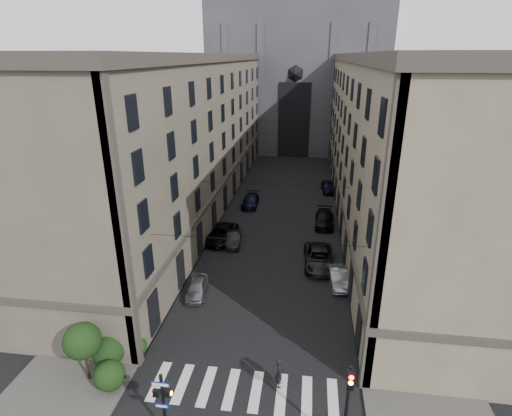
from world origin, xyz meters
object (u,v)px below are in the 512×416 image
at_px(car_left_midnear, 234,239).
at_px(car_left_midfar, 222,234).
at_px(pedestrian_signal_left, 163,401).
at_px(traffic_light_right, 348,400).
at_px(car_right_near, 338,277).
at_px(car_right_midfar, 324,219).
at_px(car_right_far, 328,187).
at_px(pedestrian, 279,372).
at_px(gothic_tower, 298,60).
at_px(car_left_far, 250,201).
at_px(car_right_midnear, 319,258).
at_px(car_left_near, 197,288).

height_order(car_left_midnear, car_left_midfar, car_left_midfar).
xyz_separation_m(pedestrian_signal_left, traffic_light_right, (9.11, 0.42, 0.97)).
distance_m(car_right_near, car_right_midfar, 12.98).
bearing_deg(car_right_far, pedestrian, -102.38).
height_order(car_left_midfar, car_right_far, car_right_far).
bearing_deg(pedestrian_signal_left, car_left_midnear, 91.73).
bearing_deg(car_right_near, gothic_tower, 89.95).
height_order(car_left_midnear, pedestrian, pedestrian).
relative_size(gothic_tower, car_left_far, 11.89).
distance_m(car_left_far, car_right_near, 20.86).
relative_size(car_right_midnear, car_right_midfar, 1.12).
bearing_deg(car_left_midnear, pedestrian_signal_left, -93.09).
height_order(car_left_midnear, car_right_far, car_right_far).
xyz_separation_m(car_left_far, car_right_midfar, (9.53, -5.13, 0.06)).
height_order(car_right_midfar, car_right_far, car_right_midfar).
distance_m(car_right_midfar, car_right_far, 12.42).
relative_size(gothic_tower, car_right_midnear, 9.84).
height_order(car_left_near, car_left_midnear, car_left_near).
distance_m(traffic_light_right, car_left_midnear, 24.51).
height_order(car_left_near, car_right_midnear, car_right_midnear).
relative_size(pedestrian_signal_left, car_left_midnear, 1.01).
xyz_separation_m(car_left_far, car_right_midnear, (8.77, -15.04, 0.11)).
bearing_deg(car_left_far, pedestrian_signal_left, -89.35).
height_order(car_left_far, car_right_midnear, car_right_midnear).
xyz_separation_m(car_right_far, pedestrian, (-4.14, -37.47, 0.24)).
height_order(car_left_far, pedestrian, pedestrian).
height_order(car_right_far, pedestrian, pedestrian).
relative_size(car_right_midnear, pedestrian, 2.93).
height_order(gothic_tower, car_left_midfar, gothic_tower).
bearing_deg(car_right_far, car_left_midnear, -124.92).
height_order(car_right_near, car_right_midnear, car_right_midnear).
bearing_deg(car_left_near, car_left_midnear, 77.81).
bearing_deg(pedestrian, gothic_tower, -7.43).
relative_size(car_right_near, car_right_midfar, 0.80).
relative_size(gothic_tower, car_left_midfar, 10.66).
distance_m(car_left_midnear, car_left_midfar, 1.70).
bearing_deg(traffic_light_right, pedestrian, 133.63).
relative_size(car_left_near, car_right_midfar, 0.73).
xyz_separation_m(gothic_tower, car_right_midnear, (4.57, -54.15, -16.98)).
bearing_deg(pedestrian_signal_left, car_right_near, 59.15).
height_order(car_right_near, car_right_far, car_right_far).
relative_size(pedestrian_signal_left, car_left_near, 1.04).
height_order(gothic_tower, pedestrian_signal_left, gothic_tower).
height_order(car_right_midnear, car_right_midfar, car_right_midnear).
xyz_separation_m(pedestrian_signal_left, car_left_far, (-0.69, 34.35, -1.61)).
distance_m(traffic_light_right, car_right_midnear, 19.08).
relative_size(car_left_midfar, car_right_midfar, 1.03).
relative_size(car_right_near, car_right_far, 0.94).
xyz_separation_m(car_left_near, car_right_midfar, (10.80, 16.20, 0.11)).
xyz_separation_m(gothic_tower, pedestrian, (2.06, -69.32, -16.79)).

